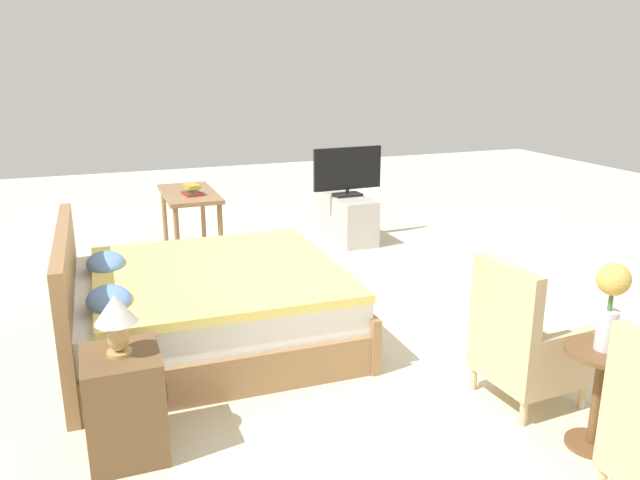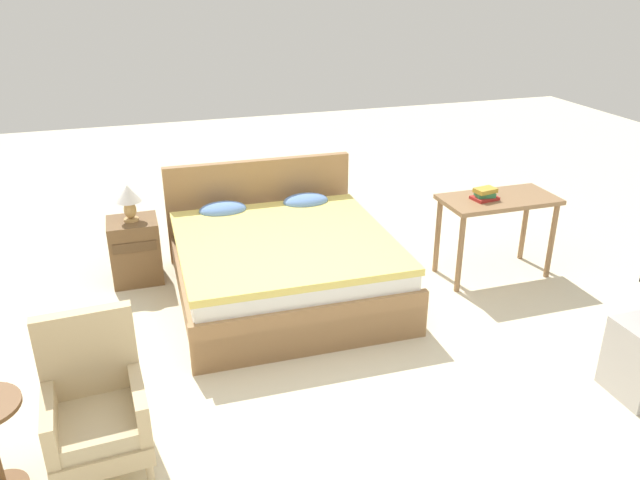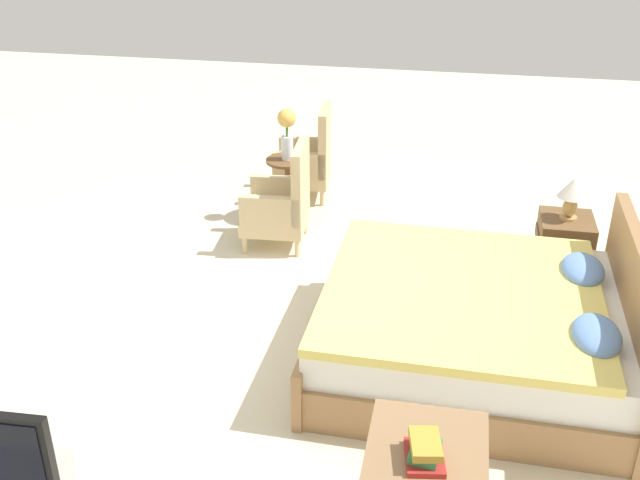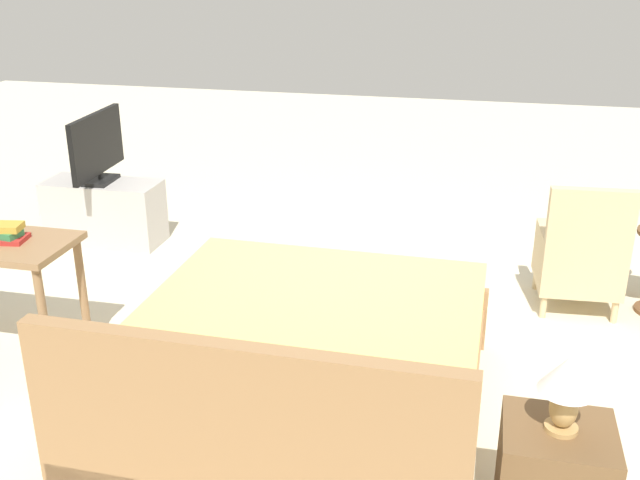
{
  "view_description": "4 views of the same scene",
  "coord_description": "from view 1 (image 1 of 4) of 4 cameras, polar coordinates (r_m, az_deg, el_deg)",
  "views": [
    {
      "loc": [
        -4.29,
        1.74,
        2.07
      ],
      "look_at": [
        0.12,
        0.07,
        0.7
      ],
      "focal_mm": 35.0,
      "sensor_mm": 36.0,
      "label": 1
    },
    {
      "loc": [
        -1.11,
        -3.75,
        2.68
      ],
      "look_at": [
        0.14,
        0.22,
        0.83
      ],
      "focal_mm": 35.0,
      "sensor_mm": 36.0,
      "label": 2
    },
    {
      "loc": [
        4.29,
        0.81,
        3.0
      ],
      "look_at": [
        -0.07,
        -0.05,
        0.77
      ],
      "focal_mm": 42.0,
      "sensor_mm": 36.0,
      "label": 3
    },
    {
      "loc": [
        -0.79,
        4.26,
        2.36
      ],
      "look_at": [
        0.2,
        -0.05,
        0.6
      ],
      "focal_mm": 42.0,
      "sensor_mm": 36.0,
      "label": 4
    }
  ],
  "objects": [
    {
      "name": "side_table",
      "position": [
        3.77,
        24.14,
        -12.09
      ],
      "size": [
        0.4,
        0.4,
        0.59
      ],
      "color": "brown",
      "rests_on": "ground_plane"
    },
    {
      "name": "ground_plane",
      "position": [
        5.07,
        1.24,
        -7.85
      ],
      "size": [
        16.0,
        16.0,
        0.0
      ],
      "primitive_type": "plane",
      "color": "beige"
    },
    {
      "name": "tv_flatscreen",
      "position": [
        7.28,
        2.53,
        6.35
      ],
      "size": [
        0.21,
        0.84,
        0.57
      ],
      "color": "black",
      "rests_on": "tv_stand"
    },
    {
      "name": "nightstand",
      "position": [
        3.6,
        -17.42,
        -14.13
      ],
      "size": [
        0.44,
        0.41,
        0.59
      ],
      "color": "brown",
      "rests_on": "ground_plane"
    },
    {
      "name": "vanity_desk",
      "position": [
        6.53,
        -11.82,
        3.33
      ],
      "size": [
        1.04,
        0.52,
        0.77
      ],
      "color": "#8E6B47",
      "rests_on": "ground_plane"
    },
    {
      "name": "flower_vase",
      "position": [
        3.57,
        25.08,
        -4.78
      ],
      "size": [
        0.17,
        0.17,
        0.48
      ],
      "color": "silver",
      "rests_on": "side_table"
    },
    {
      "name": "book_stack",
      "position": [
        6.35,
        -11.61,
        4.49
      ],
      "size": [
        0.24,
        0.19,
        0.11
      ],
      "color": "#AD2823",
      "rests_on": "vanity_desk"
    },
    {
      "name": "bed",
      "position": [
        4.74,
        -10.68,
        -5.99
      ],
      "size": [
        1.85,
        2.02,
        0.96
      ],
      "color": "#997047",
      "rests_on": "ground_plane"
    },
    {
      "name": "armchair_by_window_right",
      "position": [
        4.08,
        18.09,
        -9.17
      ],
      "size": [
        0.57,
        0.57,
        0.92
      ],
      "color": "#CCB284",
      "rests_on": "ground_plane"
    },
    {
      "name": "table_lamp",
      "position": [
        3.37,
        -18.16,
        -6.62
      ],
      "size": [
        0.22,
        0.22,
        0.33
      ],
      "color": "tan",
      "rests_on": "nightstand"
    },
    {
      "name": "tv_stand",
      "position": [
        7.39,
        2.49,
        2.07
      ],
      "size": [
        0.96,
        0.4,
        0.52
      ],
      "color": "#B7B2AD",
      "rests_on": "ground_plane"
    }
  ]
}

